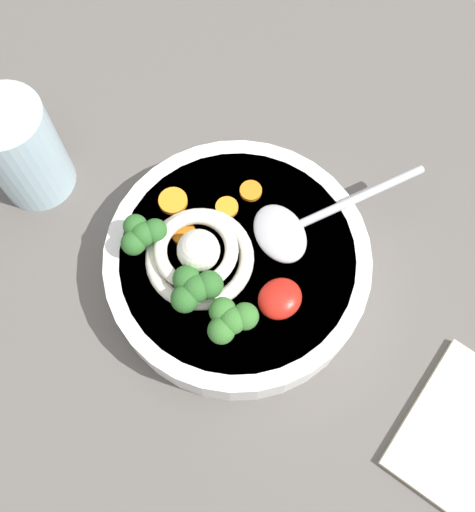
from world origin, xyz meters
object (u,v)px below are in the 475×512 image
(soup_bowl, at_px, (238,265))
(noodle_pile, at_px, (201,252))
(folded_napkin, at_px, (472,437))
(drinking_glass, at_px, (22,150))
(soup_spoon, at_px, (294,227))

(soup_bowl, height_order, noodle_pile, noodle_pile)
(soup_bowl, bearing_deg, folded_napkin, 101.51)
(drinking_glass, bearing_deg, soup_bowl, 111.15)
(soup_spoon, bearing_deg, folded_napkin, -75.06)
(drinking_glass, bearing_deg, soup_spoon, 120.86)
(soup_spoon, bearing_deg, soup_bowl, -180.00)
(noodle_pile, bearing_deg, drinking_glass, -73.42)
(folded_napkin, bearing_deg, soup_bowl, -78.49)
(drinking_glass, relative_size, folded_napkin, 0.86)
(soup_bowl, xyz_separation_m, folded_napkin, (-0.05, 0.25, -0.02))
(noodle_pile, bearing_deg, soup_bowl, 141.16)
(soup_spoon, height_order, folded_napkin, soup_spoon)
(noodle_pile, distance_m, folded_napkin, 0.29)
(soup_spoon, distance_m, drinking_glass, 0.27)
(noodle_pile, height_order, drinking_glass, drinking_glass)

